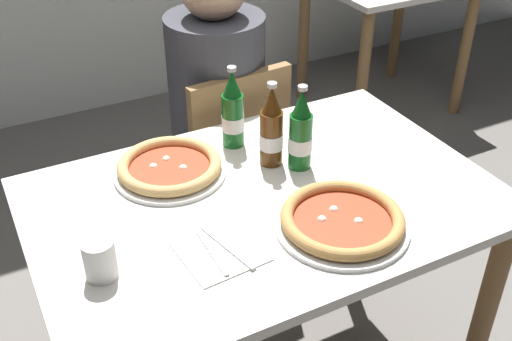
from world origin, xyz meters
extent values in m
cube|color=silver|center=(0.00, 0.00, 0.73)|extent=(1.20, 0.80, 0.03)
cylinder|color=olive|center=(0.54, -0.34, 0.36)|extent=(0.06, 0.06, 0.72)
cylinder|color=olive|center=(-0.54, 0.34, 0.36)|extent=(0.06, 0.06, 0.72)
cylinder|color=olive|center=(0.54, 0.34, 0.36)|extent=(0.06, 0.06, 0.72)
cube|color=olive|center=(0.16, 0.68, 0.43)|extent=(0.43, 0.43, 0.04)
cube|color=olive|center=(0.18, 0.50, 0.65)|extent=(0.38, 0.07, 0.40)
cylinder|color=olive|center=(0.32, 0.86, 0.21)|extent=(0.04, 0.04, 0.41)
cylinder|color=olive|center=(-0.02, 0.84, 0.21)|extent=(0.04, 0.04, 0.41)
cylinder|color=olive|center=(0.35, 0.52, 0.21)|extent=(0.04, 0.04, 0.41)
cylinder|color=olive|center=(0.01, 0.50, 0.21)|extent=(0.04, 0.04, 0.41)
cube|color=#2D3342|center=(0.16, 0.66, 0.23)|extent=(0.32, 0.28, 0.45)
cylinder|color=#3F3F47|center=(0.16, 0.66, 0.73)|extent=(0.34, 0.34, 0.55)
cylinder|color=olive|center=(1.18, 1.14, 0.36)|extent=(0.06, 0.06, 0.72)
cylinder|color=olive|center=(1.86, 1.14, 0.36)|extent=(0.06, 0.06, 0.72)
cylinder|color=olive|center=(1.18, 1.72, 0.36)|extent=(0.06, 0.06, 0.72)
cylinder|color=olive|center=(1.86, 1.72, 0.36)|extent=(0.06, 0.06, 0.72)
cylinder|color=white|center=(-0.18, 0.21, 0.76)|extent=(0.31, 0.31, 0.01)
cylinder|color=#BC381E|center=(-0.18, 0.21, 0.77)|extent=(0.22, 0.22, 0.01)
torus|color=tan|center=(-0.18, 0.21, 0.78)|extent=(0.29, 0.29, 0.03)
sphere|color=silver|center=(-0.22, 0.24, 0.77)|extent=(0.02, 0.02, 0.02)
sphere|color=silver|center=(-0.15, 0.19, 0.77)|extent=(0.02, 0.02, 0.02)
sphere|color=silver|center=(-0.18, 0.26, 0.77)|extent=(0.02, 0.02, 0.02)
cylinder|color=white|center=(0.10, -0.20, 0.76)|extent=(0.33, 0.33, 0.01)
cylinder|color=#BC381E|center=(0.10, -0.20, 0.77)|extent=(0.24, 0.24, 0.01)
torus|color=#B78447|center=(0.10, -0.20, 0.78)|extent=(0.30, 0.30, 0.03)
sphere|color=silver|center=(0.06, -0.17, 0.77)|extent=(0.02, 0.02, 0.02)
sphere|color=silver|center=(0.14, -0.22, 0.77)|extent=(0.02, 0.02, 0.02)
sphere|color=silver|center=(0.11, -0.15, 0.77)|extent=(0.02, 0.02, 0.02)
cylinder|color=#14591E|center=(0.15, 0.08, 0.83)|extent=(0.06, 0.06, 0.16)
cone|color=#14591E|center=(0.15, 0.08, 0.95)|extent=(0.05, 0.05, 0.07)
cylinder|color=#B7B7BC|center=(0.15, 0.08, 0.99)|extent=(0.03, 0.03, 0.01)
cylinder|color=white|center=(0.15, 0.08, 0.82)|extent=(0.07, 0.07, 0.04)
cylinder|color=#14591E|center=(0.04, 0.28, 0.83)|extent=(0.06, 0.06, 0.16)
cone|color=#14591E|center=(0.04, 0.28, 0.95)|extent=(0.05, 0.05, 0.07)
cylinder|color=#B7B7BC|center=(0.04, 0.28, 0.99)|extent=(0.03, 0.03, 0.01)
cylinder|color=white|center=(0.04, 0.28, 0.82)|extent=(0.07, 0.07, 0.04)
cylinder|color=#512D0F|center=(0.09, 0.13, 0.83)|extent=(0.06, 0.06, 0.16)
cone|color=#512D0F|center=(0.09, 0.13, 0.95)|extent=(0.05, 0.05, 0.07)
cylinder|color=#B7B7BC|center=(0.09, 0.13, 0.99)|extent=(0.03, 0.03, 0.01)
cylinder|color=white|center=(0.09, 0.13, 0.82)|extent=(0.07, 0.07, 0.04)
cube|color=white|center=(-0.20, -0.15, 0.75)|extent=(0.19, 0.19, 0.00)
cube|color=silver|center=(-0.18, -0.15, 0.76)|extent=(0.06, 0.19, 0.00)
cube|color=silver|center=(-0.22, -0.15, 0.76)|extent=(0.02, 0.17, 0.00)
cylinder|color=white|center=(-0.46, -0.10, 0.80)|extent=(0.07, 0.07, 0.09)
camera|label=1|loc=(-0.62, -1.15, 1.69)|focal=43.35mm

